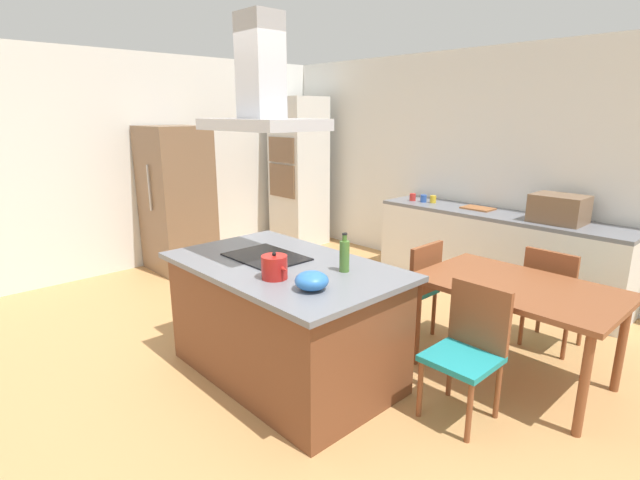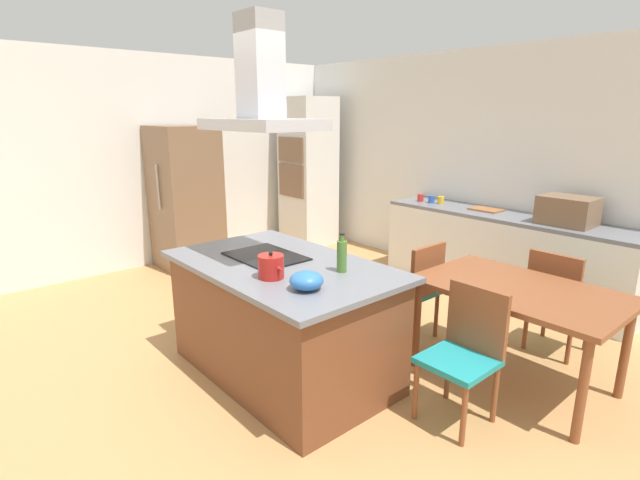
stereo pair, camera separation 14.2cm
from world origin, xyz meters
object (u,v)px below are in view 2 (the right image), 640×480
(refrigerator, at_px, (186,198))
(chair_facing_island, at_px, (466,346))
(coffee_mug_yellow, at_px, (441,200))
(cutting_board, at_px, (486,209))
(chair_at_left_end, at_px, (417,285))
(countertop_microwave, at_px, (568,211))
(mixing_bowl, at_px, (306,281))
(chair_facing_back_wall, at_px, (557,296))
(cooktop, at_px, (266,256))
(tea_kettle, at_px, (271,266))
(wall_oven_stack, at_px, (308,172))
(coffee_mug_red, at_px, (421,198))
(coffee_mug_blue, at_px, (431,199))
(dining_table, at_px, (519,298))
(olive_oil_bottle, at_px, (342,256))
(range_hood, at_px, (261,93))

(refrigerator, relative_size, chair_facing_island, 2.04)
(coffee_mug_yellow, xyz_separation_m, chair_facing_island, (1.87, -2.31, -0.44))
(cutting_board, distance_m, chair_at_left_end, 1.78)
(countertop_microwave, relative_size, chair_facing_island, 0.56)
(mixing_bowl, height_order, coffee_mug_yellow, mixing_bowl)
(chair_facing_back_wall, relative_size, chair_facing_island, 1.00)
(cooktop, height_order, tea_kettle, tea_kettle)
(wall_oven_stack, distance_m, chair_facing_back_wall, 4.22)
(wall_oven_stack, distance_m, chair_at_left_end, 3.55)
(coffee_mug_red, bearing_deg, coffee_mug_blue, 5.60)
(cooktop, xyz_separation_m, dining_table, (1.42, 1.24, -0.24))
(olive_oil_bottle, bearing_deg, coffee_mug_blue, 114.25)
(chair_facing_island, bearing_deg, wall_oven_stack, 153.28)
(countertop_microwave, bearing_deg, coffee_mug_blue, -178.69)
(tea_kettle, relative_size, chair_at_left_end, 0.25)
(cutting_board, height_order, refrigerator, refrigerator)
(coffee_mug_blue, height_order, range_hood, range_hood)
(tea_kettle, xyz_separation_m, mixing_bowl, (0.32, 0.04, -0.02))
(olive_oil_bottle, xyz_separation_m, coffee_mug_blue, (-1.19, 2.64, -0.07))
(tea_kettle, bearing_deg, coffee_mug_red, 110.17)
(cooktop, bearing_deg, coffee_mug_red, 104.05)
(chair_facing_back_wall, bearing_deg, countertop_microwave, 111.53)
(coffee_mug_blue, bearing_deg, olive_oil_bottle, -65.75)
(tea_kettle, bearing_deg, range_hood, 149.81)
(coffee_mug_red, relative_size, wall_oven_stack, 0.04)
(coffee_mug_yellow, height_order, wall_oven_stack, wall_oven_stack)
(coffee_mug_yellow, xyz_separation_m, cutting_board, (0.58, 0.05, -0.04))
(olive_oil_bottle, xyz_separation_m, dining_table, (0.78, 1.04, -0.35))
(cooktop, bearing_deg, wall_oven_stack, 135.53)
(coffee_mug_blue, relative_size, dining_table, 0.06)
(tea_kettle, distance_m, range_hood, 1.22)
(olive_oil_bottle, relative_size, chair_facing_island, 0.31)
(olive_oil_bottle, bearing_deg, refrigerator, 172.01)
(coffee_mug_yellow, xyz_separation_m, wall_oven_stack, (-2.25, -0.24, 0.16))
(mixing_bowl, bearing_deg, chair_at_left_end, 99.45)
(coffee_mug_blue, xyz_separation_m, chair_at_left_end, (1.06, -1.60, -0.44))
(mixing_bowl, distance_m, chair_facing_back_wall, 2.26)
(coffee_mug_blue, bearing_deg, wall_oven_stack, -174.73)
(coffee_mug_red, bearing_deg, chair_at_left_end, -52.64)
(cooktop, distance_m, wall_oven_stack, 3.78)
(range_hood, bearing_deg, mixing_bowl, -15.47)
(cooktop, relative_size, coffee_mug_yellow, 6.67)
(tea_kettle, xyz_separation_m, dining_table, (1.00, 1.48, -0.31))
(coffee_mug_yellow, xyz_separation_m, chair_facing_back_wall, (1.87, -0.98, -0.44))
(mixing_bowl, height_order, coffee_mug_blue, mixing_bowl)
(mixing_bowl, xyz_separation_m, refrigerator, (-3.52, 0.88, -0.05))
(coffee_mug_yellow, xyz_separation_m, range_hood, (0.44, -2.88, 1.16))
(cooktop, xyz_separation_m, coffee_mug_blue, (-0.56, 2.84, 0.04))
(tea_kettle, height_order, refrigerator, refrigerator)
(coffee_mug_yellow, relative_size, wall_oven_stack, 0.04)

